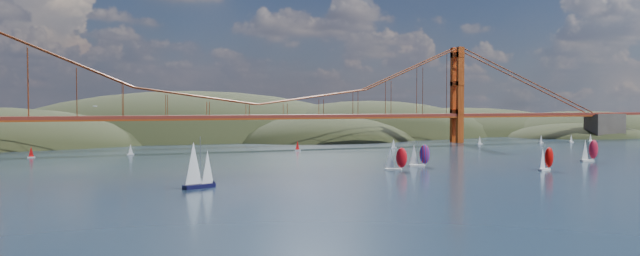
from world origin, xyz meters
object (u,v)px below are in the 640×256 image
object	(u,v)px
sloop_navy	(198,165)
racer_1	(546,158)
racer_0	(396,158)
racer_rwb	(419,155)
racer_2	(589,150)

from	to	relation	value
sloop_navy	racer_1	bearing A→B (deg)	-19.01
racer_0	racer_rwb	distance (m)	16.77
racer_0	racer_1	xyz separation A→B (m)	(46.45, -19.29, 0.04)
racer_1	racer_2	xyz separation A→B (m)	(38.95, 19.49, 0.34)
sloop_navy	racer_rwb	world-z (taller)	sloop_navy
racer_rwb	racer_1	bearing A→B (deg)	-27.90
racer_1	racer_2	distance (m)	43.55
racer_rwb	racer_2	bearing A→B (deg)	6.36
sloop_navy	racer_0	size ratio (longest dim) A/B	1.58
racer_0	racer_2	bearing A→B (deg)	19.75
racer_2	racer_rwb	bearing A→B (deg)	172.45
racer_2	sloop_navy	bearing A→B (deg)	-173.59
sloop_navy	racer_rwb	bearing A→B (deg)	-0.70
racer_1	racer_rwb	bearing A→B (deg)	120.94
racer_rwb	sloop_navy	bearing A→B (deg)	-148.49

